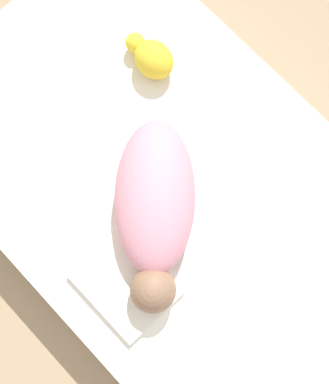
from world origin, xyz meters
TOP-DOWN VIEW (x-y plane):
  - ground_plane at (0.00, 0.00)m, footprint 12.00×12.00m
  - bed_mattress at (0.00, 0.00)m, footprint 1.38×0.84m
  - burp_cloth at (-0.09, 0.25)m, footprint 0.23×0.18m
  - swaddled_baby at (-0.01, 0.07)m, footprint 0.42×0.41m
  - turtle_plush at (0.29, -0.19)m, footprint 0.15×0.09m

SIDE VIEW (x-z plane):
  - ground_plane at x=0.00m, z-range 0.00..0.00m
  - bed_mattress at x=0.00m, z-range 0.00..0.18m
  - burp_cloth at x=-0.09m, z-range 0.18..0.20m
  - turtle_plush at x=0.29m, z-range 0.17..0.26m
  - swaddled_baby at x=-0.01m, z-range 0.17..0.33m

